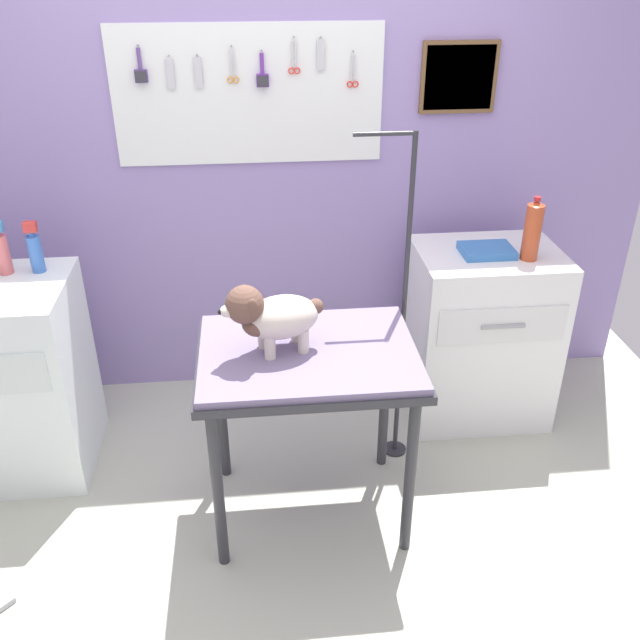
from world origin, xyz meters
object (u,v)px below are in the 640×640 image
at_px(grooming_table, 308,370).
at_px(cabinet_right, 480,334).
at_px(soda_bottle, 532,230).
at_px(shampoo_bottle, 1,251).
at_px(grooming_arm, 401,321).
at_px(dog, 271,316).

distance_m(grooming_table, cabinet_right, 1.16).
distance_m(cabinet_right, soda_bottle, 0.61).
bearing_deg(shampoo_bottle, soda_bottle, -0.76).
xyz_separation_m(grooming_table, cabinet_right, (0.92, 0.65, -0.27)).
relative_size(grooming_arm, dog, 3.96).
bearing_deg(soda_bottle, cabinet_right, 146.61).
xyz_separation_m(cabinet_right, soda_bottle, (0.14, -0.10, 0.58)).
bearing_deg(grooming_arm, shampoo_bottle, 171.81).
height_order(grooming_table, cabinet_right, cabinet_right).
bearing_deg(shampoo_bottle, cabinet_right, 1.71).
xyz_separation_m(shampoo_bottle, soda_bottle, (2.31, -0.03, 0.01)).
xyz_separation_m(grooming_table, grooming_arm, (0.44, 0.34, 0.00)).
bearing_deg(grooming_table, soda_bottle, 27.49).
height_order(cabinet_right, soda_bottle, soda_bottle).
bearing_deg(grooming_arm, grooming_table, -141.96).
bearing_deg(dog, shampoo_bottle, 152.47).
xyz_separation_m(cabinet_right, shampoo_bottle, (-2.17, -0.06, 0.57)).
distance_m(dog, soda_bottle, 1.32).
bearing_deg(dog, cabinet_right, 31.52).
xyz_separation_m(grooming_table, soda_bottle, (1.06, 0.55, 0.31)).
height_order(grooming_arm, soda_bottle, grooming_arm).
bearing_deg(grooming_arm, soda_bottle, 18.70).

